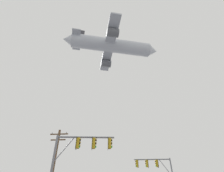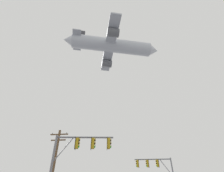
{
  "view_description": "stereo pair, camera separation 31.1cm",
  "coord_description": "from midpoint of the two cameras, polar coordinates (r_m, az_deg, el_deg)",
  "views": [
    {
      "loc": [
        -0.09,
        -6.02,
        1.23
      ],
      "look_at": [
        -1.96,
        15.15,
        15.9
      ],
      "focal_mm": 28.16,
      "sensor_mm": 36.0,
      "label": 1
    },
    {
      "loc": [
        0.22,
        -5.99,
        1.23
      ],
      "look_at": [
        -1.96,
        15.15,
        15.9
      ],
      "focal_mm": 28.16,
      "sensor_mm": 36.0,
      "label": 2
    }
  ],
  "objects": [
    {
      "name": "utility_pole",
      "position": [
        22.19,
        -18.93,
        -23.7
      ],
      "size": [
        2.2,
        0.28,
        9.03
      ],
      "color": "brown",
      "rests_on": "ground"
    },
    {
      "name": "signal_pole_far",
      "position": [
        26.59,
        14.24,
        -25.15
      ],
      "size": [
        4.99,
        0.53,
        6.78
      ],
      "color": "slate",
      "rests_on": "ground"
    },
    {
      "name": "signal_pole_near",
      "position": [
        16.2,
        -11.62,
        -20.56
      ],
      "size": [
        5.12,
        0.87,
        6.5
      ],
      "color": "slate",
      "rests_on": "ground"
    },
    {
      "name": "airplane",
      "position": [
        45.5,
        -0.43,
        12.95
      ],
      "size": [
        24.06,
        18.58,
        6.61
      ],
      "color": "#B7BCC6"
    }
  ]
}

